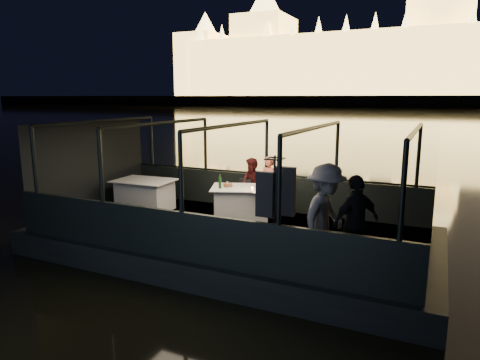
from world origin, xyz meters
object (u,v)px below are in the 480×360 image
at_px(dining_table_aft, 145,195).
at_px(chair_port_left, 242,194).
at_px(person_man_maroon, 252,182).
at_px(chair_port_right, 261,197).
at_px(passenger_dark, 356,220).
at_px(person_woman_coral, 269,184).
at_px(passenger_stripe, 325,221).
at_px(wine_bottle, 220,182).
at_px(dining_table_central, 242,203).
at_px(coat_stand, 274,217).

bearing_deg(dining_table_aft, chair_port_left, 21.16).
bearing_deg(person_man_maroon, chair_port_right, -15.03).
relative_size(chair_port_right, passenger_dark, 0.57).
relative_size(person_woman_coral, passenger_stripe, 0.79).
height_order(chair_port_left, person_man_maroon, person_man_maroon).
xyz_separation_m(chair_port_right, passenger_dark, (2.71, -2.46, 0.40)).
distance_m(chair_port_right, wine_bottle, 1.18).
distance_m(chair_port_left, person_woman_coral, 0.73).
xyz_separation_m(person_woman_coral, person_man_maroon, (-0.44, 0.00, 0.00)).
xyz_separation_m(dining_table_central, person_man_maroon, (-0.04, 0.72, 0.36)).
height_order(dining_table_central, coat_stand, coat_stand).
xyz_separation_m(dining_table_aft, coat_stand, (4.38, -2.21, 0.51)).
height_order(dining_table_aft, coat_stand, coat_stand).
bearing_deg(coat_stand, dining_table_central, 124.74).
bearing_deg(passenger_stripe, person_woman_coral, 45.73).
bearing_deg(person_man_maroon, coat_stand, -39.54).
distance_m(dining_table_central, passenger_stripe, 3.48).
height_order(coat_stand, person_man_maroon, coat_stand).
height_order(coat_stand, person_woman_coral, coat_stand).
height_order(person_woman_coral, wine_bottle, person_woman_coral).
relative_size(dining_table_aft, wine_bottle, 4.50).
distance_m(chair_port_left, person_man_maroon, 0.40).
height_order(chair_port_right, passenger_stripe, passenger_stripe).
xyz_separation_m(coat_stand, passenger_dark, (1.25, 0.57, -0.05)).
distance_m(dining_table_central, person_woman_coral, 0.90).
relative_size(person_woman_coral, wine_bottle, 4.35).
relative_size(chair_port_left, wine_bottle, 2.44).
relative_size(dining_table_central, chair_port_right, 1.55).
bearing_deg(dining_table_aft, passenger_dark, -16.26).
bearing_deg(person_woman_coral, chair_port_right, -91.75).
relative_size(chair_port_left, coat_stand, 0.42).
relative_size(person_man_maroon, wine_bottle, 4.12).
distance_m(dining_table_aft, wine_bottle, 2.25).
distance_m(chair_port_right, coat_stand, 3.39).
distance_m(dining_table_aft, passenger_dark, 5.88).
xyz_separation_m(person_man_maroon, passenger_stripe, (2.63, -3.00, 0.10)).
height_order(person_man_maroon, passenger_dark, passenger_dark).
distance_m(dining_table_aft, coat_stand, 4.93).
bearing_deg(person_man_maroon, passenger_dark, -20.13).
bearing_deg(dining_table_aft, passenger_stripe, -20.30).
xyz_separation_m(dining_table_central, chair_port_left, (-0.24, 0.55, 0.06)).
xyz_separation_m(dining_table_aft, passenger_stripe, (5.18, -1.92, 0.47)).
relative_size(dining_table_aft, passenger_stripe, 0.82).
bearing_deg(chair_port_left, person_woman_coral, 32.25).
bearing_deg(passenger_stripe, chair_port_left, 54.69).
height_order(dining_table_aft, person_man_maroon, person_man_maroon).
relative_size(dining_table_aft, person_man_maroon, 1.09).
bearing_deg(dining_table_aft, person_woman_coral, 19.92).
bearing_deg(dining_table_central, dining_table_aft, -172.00).
bearing_deg(chair_port_right, dining_table_central, -135.15).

